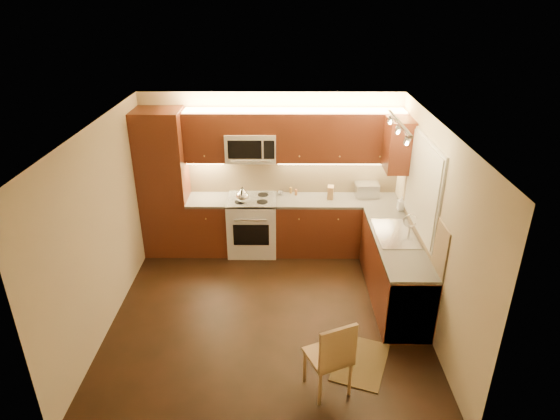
{
  "coord_description": "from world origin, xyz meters",
  "views": [
    {
      "loc": [
        0.2,
        -5.13,
        3.91
      ],
      "look_at": [
        0.15,
        0.55,
        1.25
      ],
      "focal_mm": 30.65,
      "sensor_mm": 36.0,
      "label": 1
    }
  ],
  "objects_px": {
    "kettle": "(242,195)",
    "soap_bottle": "(401,203)",
    "stove": "(252,225)",
    "microwave": "(251,146)",
    "toaster_oven": "(367,190)",
    "knife_block": "(331,192)",
    "dining_chair": "(328,354)",
    "sink": "(396,229)"
  },
  "relations": [
    {
      "from": "microwave",
      "to": "toaster_oven",
      "type": "bearing_deg",
      "value": 0.65
    },
    {
      "from": "microwave",
      "to": "kettle",
      "type": "bearing_deg",
      "value": -115.15
    },
    {
      "from": "stove",
      "to": "dining_chair",
      "type": "relative_size",
      "value": 0.99
    },
    {
      "from": "microwave",
      "to": "toaster_oven",
      "type": "distance_m",
      "value": 1.94
    },
    {
      "from": "kettle",
      "to": "toaster_oven",
      "type": "xyz_separation_m",
      "value": [
        1.94,
        0.3,
        -0.04
      ]
    },
    {
      "from": "microwave",
      "to": "soap_bottle",
      "type": "bearing_deg",
      "value": -12.1
    },
    {
      "from": "kettle",
      "to": "soap_bottle",
      "type": "height_order",
      "value": "kettle"
    },
    {
      "from": "microwave",
      "to": "sink",
      "type": "height_order",
      "value": "microwave"
    },
    {
      "from": "stove",
      "to": "kettle",
      "type": "xyz_separation_m",
      "value": [
        -0.13,
        -0.14,
        0.58
      ]
    },
    {
      "from": "microwave",
      "to": "toaster_oven",
      "type": "height_order",
      "value": "microwave"
    },
    {
      "from": "knife_block",
      "to": "dining_chair",
      "type": "xyz_separation_m",
      "value": [
        -0.27,
        -3.02,
        -0.54
      ]
    },
    {
      "from": "soap_bottle",
      "to": "microwave",
      "type": "bearing_deg",
      "value": 161.13
    },
    {
      "from": "microwave",
      "to": "knife_block",
      "type": "distance_m",
      "value": 1.43
    },
    {
      "from": "dining_chair",
      "to": "soap_bottle",
      "type": "bearing_deg",
      "value": 40.22
    },
    {
      "from": "kettle",
      "to": "knife_block",
      "type": "height_order",
      "value": "kettle"
    },
    {
      "from": "sink",
      "to": "kettle",
      "type": "distance_m",
      "value": 2.35
    },
    {
      "from": "dining_chair",
      "to": "stove",
      "type": "bearing_deg",
      "value": 84.27
    },
    {
      "from": "stove",
      "to": "toaster_oven",
      "type": "distance_m",
      "value": 1.9
    },
    {
      "from": "stove",
      "to": "toaster_oven",
      "type": "relative_size",
      "value": 2.57
    },
    {
      "from": "microwave",
      "to": "knife_block",
      "type": "relative_size",
      "value": 3.78
    },
    {
      "from": "microwave",
      "to": "dining_chair",
      "type": "bearing_deg",
      "value": -72.74
    },
    {
      "from": "stove",
      "to": "kettle",
      "type": "relative_size",
      "value": 3.75
    },
    {
      "from": "stove",
      "to": "dining_chair",
      "type": "xyz_separation_m",
      "value": [
        0.96,
        -2.96,
        0.0
      ]
    },
    {
      "from": "stove",
      "to": "microwave",
      "type": "relative_size",
      "value": 1.21
    },
    {
      "from": "soap_bottle",
      "to": "knife_block",
      "type": "bearing_deg",
      "value": 151.26
    },
    {
      "from": "knife_block",
      "to": "dining_chair",
      "type": "bearing_deg",
      "value": -86.99
    },
    {
      "from": "knife_block",
      "to": "toaster_oven",
      "type": "bearing_deg",
      "value": 17.17
    },
    {
      "from": "sink",
      "to": "toaster_oven",
      "type": "bearing_deg",
      "value": 98.54
    },
    {
      "from": "kettle",
      "to": "dining_chair",
      "type": "height_order",
      "value": "kettle"
    },
    {
      "from": "stove",
      "to": "dining_chair",
      "type": "distance_m",
      "value": 3.11
    },
    {
      "from": "toaster_oven",
      "to": "soap_bottle",
      "type": "xyz_separation_m",
      "value": [
        0.43,
        -0.5,
        -0.0
      ]
    },
    {
      "from": "sink",
      "to": "toaster_oven",
      "type": "relative_size",
      "value": 2.4
    },
    {
      "from": "microwave",
      "to": "kettle",
      "type": "distance_m",
      "value": 0.74
    },
    {
      "from": "sink",
      "to": "knife_block",
      "type": "distance_m",
      "value": 1.42
    },
    {
      "from": "kettle",
      "to": "soap_bottle",
      "type": "distance_m",
      "value": 2.38
    },
    {
      "from": "soap_bottle",
      "to": "sink",
      "type": "bearing_deg",
      "value": -113.88
    },
    {
      "from": "kettle",
      "to": "stove",
      "type": "bearing_deg",
      "value": 50.87
    },
    {
      "from": "stove",
      "to": "knife_block",
      "type": "height_order",
      "value": "knife_block"
    },
    {
      "from": "stove",
      "to": "sink",
      "type": "bearing_deg",
      "value": -29.36
    },
    {
      "from": "soap_bottle",
      "to": "dining_chair",
      "type": "height_order",
      "value": "soap_bottle"
    },
    {
      "from": "microwave",
      "to": "sink",
      "type": "xyz_separation_m",
      "value": [
        2.0,
        -1.26,
        -0.74
      ]
    },
    {
      "from": "toaster_oven",
      "to": "knife_block",
      "type": "distance_m",
      "value": 0.59
    }
  ]
}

